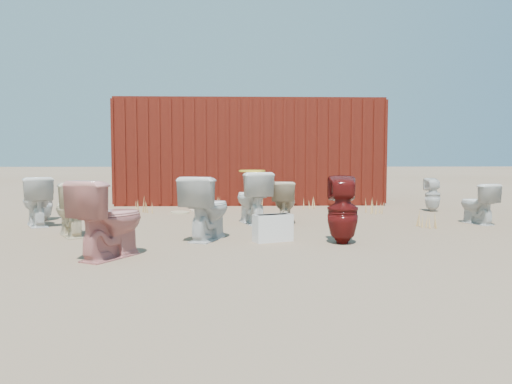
{
  "coord_description": "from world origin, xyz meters",
  "views": [
    {
      "loc": [
        -0.27,
        -6.98,
        1.08
      ],
      "look_at": [
        0.0,
        0.6,
        0.55
      ],
      "focal_mm": 35.0,
      "sensor_mm": 36.0,
      "label": 1
    }
  ],
  "objects_px": {
    "toilet_back_yellowlid": "(252,198)",
    "toilet_back_e": "(433,195)",
    "toilet_front_c": "(207,208)",
    "loose_tank": "(273,228)",
    "toilet_back_beige_left": "(71,209)",
    "toilet_front_maroon": "(343,210)",
    "toilet_front_a": "(36,201)",
    "toilet_front_pink": "(110,219)",
    "shipping_container": "(249,152)",
    "toilet_back_a": "(43,200)",
    "toilet_front_e": "(477,204)",
    "toilet_back_beige_right": "(284,202)"
  },
  "relations": [
    {
      "from": "toilet_front_maroon",
      "to": "loose_tank",
      "type": "xyz_separation_m",
      "value": [
        -0.86,
        0.2,
        -0.25
      ]
    },
    {
      "from": "toilet_back_beige_left",
      "to": "toilet_back_e",
      "type": "bearing_deg",
      "value": 175.57
    },
    {
      "from": "toilet_front_maroon",
      "to": "toilet_front_a",
      "type": "bearing_deg",
      "value": -15.6
    },
    {
      "from": "toilet_front_e",
      "to": "toilet_back_beige_left",
      "type": "bearing_deg",
      "value": -6.46
    },
    {
      "from": "toilet_front_a",
      "to": "toilet_front_e",
      "type": "height_order",
      "value": "toilet_front_a"
    },
    {
      "from": "toilet_front_a",
      "to": "toilet_back_beige_right",
      "type": "relative_size",
      "value": 1.12
    },
    {
      "from": "toilet_front_e",
      "to": "toilet_back_beige_right",
      "type": "distance_m",
      "value": 3.13
    },
    {
      "from": "toilet_front_maroon",
      "to": "toilet_back_beige_right",
      "type": "distance_m",
      "value": 2.06
    },
    {
      "from": "toilet_front_e",
      "to": "toilet_back_beige_right",
      "type": "height_order",
      "value": "toilet_back_beige_right"
    },
    {
      "from": "loose_tank",
      "to": "toilet_front_c",
      "type": "bearing_deg",
      "value": 146.45
    },
    {
      "from": "toilet_back_beige_left",
      "to": "toilet_back_yellowlid",
      "type": "xyz_separation_m",
      "value": [
        2.51,
        1.21,
        0.05
      ]
    },
    {
      "from": "toilet_front_c",
      "to": "toilet_back_beige_right",
      "type": "distance_m",
      "value": 2.0
    },
    {
      "from": "toilet_front_e",
      "to": "loose_tank",
      "type": "height_order",
      "value": "toilet_front_e"
    },
    {
      "from": "toilet_front_pink",
      "to": "toilet_front_maroon",
      "type": "xyz_separation_m",
      "value": [
        2.68,
        0.79,
        0.0
      ]
    },
    {
      "from": "toilet_front_c",
      "to": "loose_tank",
      "type": "xyz_separation_m",
      "value": [
        0.85,
        -0.17,
        -0.24
      ]
    },
    {
      "from": "toilet_front_c",
      "to": "toilet_back_yellowlid",
      "type": "distance_m",
      "value": 1.69
    },
    {
      "from": "toilet_back_e",
      "to": "loose_tank",
      "type": "distance_m",
      "value": 4.85
    },
    {
      "from": "toilet_front_c",
      "to": "toilet_back_beige_left",
      "type": "height_order",
      "value": "toilet_front_c"
    },
    {
      "from": "toilet_front_pink",
      "to": "toilet_back_e",
      "type": "bearing_deg",
      "value": -110.51
    },
    {
      "from": "toilet_front_e",
      "to": "toilet_back_yellowlid",
      "type": "height_order",
      "value": "toilet_back_yellowlid"
    },
    {
      "from": "toilet_front_a",
      "to": "toilet_back_e",
      "type": "xyz_separation_m",
      "value": [
        7.05,
        1.85,
        -0.06
      ]
    },
    {
      "from": "toilet_front_c",
      "to": "toilet_back_e",
      "type": "xyz_separation_m",
      "value": [
        4.28,
        3.27,
        -0.09
      ]
    },
    {
      "from": "toilet_front_c",
      "to": "toilet_front_maroon",
      "type": "bearing_deg",
      "value": -171.0
    },
    {
      "from": "toilet_back_a",
      "to": "loose_tank",
      "type": "relative_size",
      "value": 1.41
    },
    {
      "from": "toilet_back_beige_right",
      "to": "toilet_front_maroon",
      "type": "bearing_deg",
      "value": 114.31
    },
    {
      "from": "shipping_container",
      "to": "toilet_back_beige_right",
      "type": "height_order",
      "value": "shipping_container"
    },
    {
      "from": "toilet_front_maroon",
      "to": "toilet_front_c",
      "type": "bearing_deg",
      "value": -5.98
    },
    {
      "from": "toilet_front_maroon",
      "to": "toilet_back_beige_left",
      "type": "distance_m",
      "value": 3.66
    },
    {
      "from": "toilet_back_beige_right",
      "to": "shipping_container",
      "type": "bearing_deg",
      "value": -74.33
    },
    {
      "from": "toilet_front_a",
      "to": "toilet_back_yellowlid",
      "type": "xyz_separation_m",
      "value": [
        3.4,
        0.16,
        0.03
      ]
    },
    {
      "from": "toilet_front_a",
      "to": "shipping_container",
      "type": "bearing_deg",
      "value": -157.68
    },
    {
      "from": "toilet_front_e",
      "to": "toilet_back_a",
      "type": "height_order",
      "value": "toilet_back_a"
    },
    {
      "from": "shipping_container",
      "to": "toilet_front_c",
      "type": "distance_m",
      "value": 5.78
    },
    {
      "from": "loose_tank",
      "to": "toilet_back_yellowlid",
      "type": "bearing_deg",
      "value": 74.79
    },
    {
      "from": "toilet_front_c",
      "to": "toilet_front_e",
      "type": "relative_size",
      "value": 1.27
    },
    {
      "from": "toilet_front_e",
      "to": "toilet_back_e",
      "type": "height_order",
      "value": "toilet_back_e"
    },
    {
      "from": "shipping_container",
      "to": "toilet_front_maroon",
      "type": "distance_m",
      "value": 6.18
    },
    {
      "from": "toilet_front_maroon",
      "to": "toilet_back_yellowlid",
      "type": "distance_m",
      "value": 2.22
    },
    {
      "from": "toilet_front_pink",
      "to": "toilet_back_yellowlid",
      "type": "distance_m",
      "value": 3.16
    },
    {
      "from": "toilet_front_a",
      "to": "toilet_back_beige_left",
      "type": "xyz_separation_m",
      "value": [
        0.89,
        -1.06,
        -0.01
      ]
    },
    {
      "from": "toilet_front_pink",
      "to": "toilet_back_a",
      "type": "xyz_separation_m",
      "value": [
        -1.95,
        3.24,
        -0.07
      ]
    },
    {
      "from": "toilet_front_pink",
      "to": "toilet_front_maroon",
      "type": "relative_size",
      "value": 0.99
    },
    {
      "from": "toilet_front_c",
      "to": "toilet_back_a",
      "type": "bearing_deg",
      "value": -14.43
    },
    {
      "from": "toilet_front_maroon",
      "to": "loose_tank",
      "type": "bearing_deg",
      "value": -6.88
    },
    {
      "from": "toilet_back_yellowlid",
      "to": "toilet_back_e",
      "type": "height_order",
      "value": "toilet_back_yellowlid"
    },
    {
      "from": "toilet_back_beige_left",
      "to": "toilet_back_e",
      "type": "xyz_separation_m",
      "value": [
        6.16,
        2.91,
        -0.04
      ]
    },
    {
      "from": "toilet_back_beige_left",
      "to": "loose_tank",
      "type": "xyz_separation_m",
      "value": [
        2.73,
        -0.52,
        -0.2
      ]
    },
    {
      "from": "toilet_front_e",
      "to": "loose_tank",
      "type": "bearing_deg",
      "value": 8.49
    },
    {
      "from": "toilet_back_beige_right",
      "to": "toilet_front_a",
      "type": "bearing_deg",
      "value": 11.91
    },
    {
      "from": "toilet_front_a",
      "to": "toilet_back_yellowlid",
      "type": "relative_size",
      "value": 0.92
    }
  ]
}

